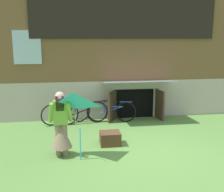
# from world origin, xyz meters

# --- Properties ---
(ground_plane) EXTENTS (60.00, 60.00, 0.00)m
(ground_plane) POSITION_xyz_m (0.00, 0.00, 0.00)
(ground_plane) COLOR #56843D
(log_house) EXTENTS (8.77, 5.64, 5.36)m
(log_house) POSITION_xyz_m (-0.00, 5.26, 2.68)
(log_house) COLOR #ADA393
(log_house) RESTS_ON ground_plane
(person) EXTENTS (0.61, 0.52, 1.63)m
(person) POSITION_xyz_m (-2.14, -0.06, 0.69)
(person) COLOR #7F6B51
(person) RESTS_ON ground_plane
(kite) EXTENTS (0.98, 1.02, 1.58)m
(kite) POSITION_xyz_m (-1.83, -0.62, 1.29)
(kite) COLOR #2DB2CC
(kite) RESTS_ON ground_plane
(bicycle_blue) EXTENTS (1.69, 0.34, 0.78)m
(bicycle_blue) POSITION_xyz_m (-0.52, 2.57, 0.38)
(bicycle_blue) COLOR black
(bicycle_blue) RESTS_ON ground_plane
(bicycle_black) EXTENTS (1.75, 0.29, 0.80)m
(bicycle_black) POSITION_xyz_m (-1.52, 2.51, 0.39)
(bicycle_black) COLOR black
(bicycle_black) RESTS_ON ground_plane
(bicycle_green) EXTENTS (1.66, 0.56, 0.78)m
(bicycle_green) POSITION_xyz_m (-2.07, 2.58, 0.38)
(bicycle_green) COLOR black
(bicycle_green) RESTS_ON ground_plane
(wooden_crate) EXTENTS (0.55, 0.47, 0.35)m
(wooden_crate) POSITION_xyz_m (-0.85, 0.50, 0.18)
(wooden_crate) COLOR #4C331E
(wooden_crate) RESTS_ON ground_plane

